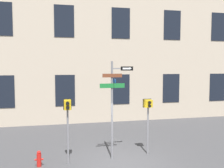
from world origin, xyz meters
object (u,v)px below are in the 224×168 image
(pedestrian_signal_left, at_px, (68,114))
(pedestrian_signal_right, at_px, (148,111))
(fire_hydrant, at_px, (39,159))
(street_sign_pole, at_px, (114,100))

(pedestrian_signal_left, bearing_deg, pedestrian_signal_right, 5.71)
(pedestrian_signal_right, relative_size, fire_hydrant, 3.93)
(pedestrian_signal_left, height_order, fire_hydrant, pedestrian_signal_left)
(street_sign_pole, relative_size, fire_hydrant, 6.59)
(street_sign_pole, bearing_deg, pedestrian_signal_right, 7.18)
(fire_hydrant, bearing_deg, pedestrian_signal_right, 4.64)
(fire_hydrant, bearing_deg, pedestrian_signal_left, 1.28)
(pedestrian_signal_left, xyz_separation_m, fire_hydrant, (-1.18, -0.03, -1.81))
(pedestrian_signal_right, height_order, fire_hydrant, pedestrian_signal_right)
(street_sign_pole, xyz_separation_m, pedestrian_signal_right, (1.68, 0.21, -0.59))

